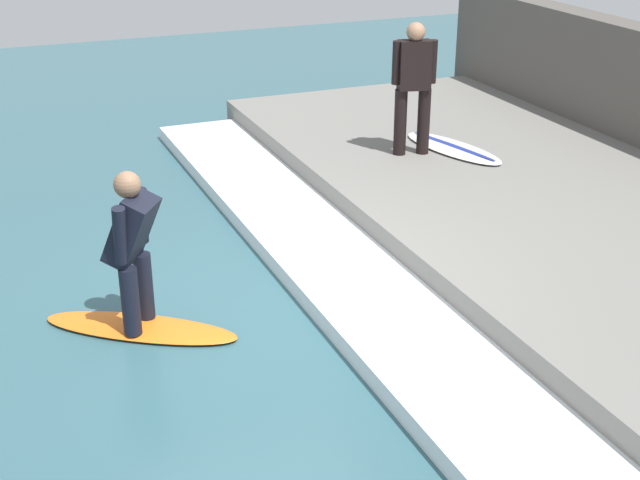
% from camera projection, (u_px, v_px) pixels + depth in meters
% --- Properties ---
extents(ground_plane, '(28.00, 28.00, 0.00)m').
position_uv_depth(ground_plane, '(261.00, 316.00, 8.56)').
color(ground_plane, '#335B66').
extents(concrete_ledge, '(4.40, 12.60, 0.41)m').
position_uv_depth(concrete_ledge, '(588.00, 236.00, 9.83)').
color(concrete_ledge, slate).
rests_on(concrete_ledge, ground_plane).
extents(wave_foam_crest, '(1.19, 11.97, 0.18)m').
position_uv_depth(wave_foam_crest, '(358.00, 289.00, 8.89)').
color(wave_foam_crest, white).
rests_on(wave_foam_crest, ground_plane).
extents(surfboard_riding, '(1.83, 1.50, 0.06)m').
position_uv_depth(surfboard_riding, '(141.00, 328.00, 8.30)').
color(surfboard_riding, orange).
rests_on(surfboard_riding, ground_plane).
extents(surfer_riding, '(0.62, 0.60, 1.51)m').
position_uv_depth(surfer_riding, '(133.00, 243.00, 7.95)').
color(surfer_riding, black).
rests_on(surfer_riding, surfboard_riding).
extents(surfer_waiting_far, '(0.57, 0.35, 1.72)m').
position_uv_depth(surfer_waiting_far, '(414.00, 82.00, 11.43)').
color(surfer_waiting_far, black).
rests_on(surfer_waiting_far, concrete_ledge).
extents(surfboard_waiting_far, '(0.94, 1.80, 0.07)m').
position_uv_depth(surfboard_waiting_far, '(453.00, 148.00, 11.94)').
color(surfboard_waiting_far, white).
rests_on(surfboard_waiting_far, concrete_ledge).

